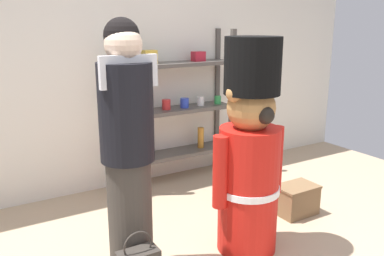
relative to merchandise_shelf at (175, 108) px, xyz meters
name	(u,v)px	position (x,y,z in m)	size (l,w,h in m)	color
back_wall	(110,63)	(-0.63, 0.22, 0.49)	(6.40, 0.12, 2.60)	silver
merchandise_shelf	(175,108)	(0.00, 0.00, 0.00)	(1.33, 0.35, 1.63)	#4C4742
teddy_bear_guard	(249,154)	(-0.24, -1.56, -0.05)	(0.63, 0.47, 1.61)	red
person_shopper	(127,147)	(-1.12, -1.39, 0.10)	(0.37, 0.35, 1.73)	#38332D
display_crate	(296,200)	(0.52, -1.33, -0.67)	(0.37, 0.26, 0.27)	brown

